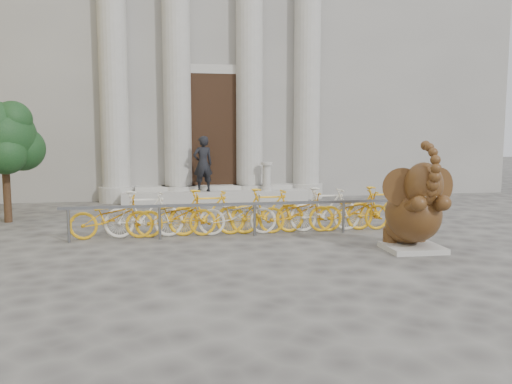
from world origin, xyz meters
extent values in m
plane|color=#474442|center=(0.00, 0.00, 0.00)|extent=(80.00, 80.00, 0.00)
cube|color=gray|center=(0.00, 15.00, 6.00)|extent=(22.00, 10.00, 12.00)
cube|color=black|center=(0.00, 9.92, 2.30)|extent=(2.40, 0.16, 4.00)
cylinder|color=#A8A59E|center=(-3.20, 9.80, 4.00)|extent=(0.90, 0.90, 8.00)
cylinder|color=#A8A59E|center=(-1.20, 9.80, 4.00)|extent=(0.90, 0.90, 8.00)
cylinder|color=#A8A59E|center=(1.20, 9.80, 4.00)|extent=(0.90, 0.90, 8.00)
cylinder|color=#A8A59E|center=(3.20, 9.80, 4.00)|extent=(0.90, 0.90, 8.00)
cube|color=#A8A59E|center=(0.00, 9.40, 0.18)|extent=(6.00, 1.20, 0.36)
cube|color=#A8A59E|center=(2.92, 1.56, 0.05)|extent=(1.05, 0.95, 0.10)
ellipsoid|color=black|center=(2.93, 1.78, 0.41)|extent=(0.89, 0.85, 0.65)
ellipsoid|color=black|center=(2.92, 1.58, 0.69)|extent=(1.02, 1.26, 1.06)
cylinder|color=black|center=(2.65, 1.93, 0.23)|extent=(0.32, 0.32, 0.27)
cylinder|color=black|center=(3.21, 1.91, 0.23)|extent=(0.32, 0.32, 0.27)
cylinder|color=black|center=(2.68, 1.18, 0.90)|extent=(0.27, 0.62, 0.41)
cylinder|color=black|center=(3.13, 1.16, 0.90)|extent=(0.27, 0.62, 0.41)
ellipsoid|color=black|center=(2.91, 1.21, 1.27)|extent=(0.72, 0.68, 0.82)
cylinder|color=black|center=(2.56, 1.35, 1.23)|extent=(0.67, 0.29, 0.69)
cylinder|color=black|center=(3.26, 1.32, 1.23)|extent=(0.68, 0.24, 0.69)
cone|color=beige|center=(2.78, 1.01, 1.10)|extent=(0.12, 0.24, 0.11)
cone|color=beige|center=(3.02, 1.00, 1.10)|extent=(0.14, 0.24, 0.11)
cube|color=slate|center=(0.24, 3.43, 0.70)|extent=(8.00, 0.06, 0.06)
cylinder|color=slate|center=(-3.56, 3.43, 0.35)|extent=(0.06, 0.06, 0.70)
cylinder|color=slate|center=(-1.76, 3.43, 0.35)|extent=(0.06, 0.06, 0.70)
cylinder|color=slate|center=(0.24, 3.43, 0.35)|extent=(0.06, 0.06, 0.70)
cylinder|color=slate|center=(2.24, 3.43, 0.35)|extent=(0.06, 0.06, 0.70)
cylinder|color=slate|center=(4.04, 3.43, 0.35)|extent=(0.06, 0.06, 0.70)
imported|color=#F4AF15|center=(-2.75, 3.68, 0.50)|extent=(1.70, 0.50, 1.00)
imported|color=silver|center=(-2.09, 3.68, 0.50)|extent=(1.66, 0.47, 1.00)
imported|color=#F4AF15|center=(-1.42, 3.68, 0.50)|extent=(1.70, 0.50, 1.00)
imported|color=#F4AF15|center=(-0.76, 3.68, 0.50)|extent=(1.66, 0.47, 1.00)
imported|color=silver|center=(-0.09, 3.68, 0.50)|extent=(1.70, 0.50, 1.00)
imported|color=#F4AF15|center=(0.57, 3.68, 0.50)|extent=(1.66, 0.47, 1.00)
imported|color=#F4AF15|center=(1.24, 3.68, 0.50)|extent=(1.70, 0.50, 1.00)
imported|color=silver|center=(1.90, 3.68, 0.50)|extent=(1.66, 0.47, 1.00)
imported|color=#F4AF15|center=(2.56, 3.68, 0.50)|extent=(1.70, 0.50, 1.00)
imported|color=#F4AF15|center=(3.23, 3.68, 0.50)|extent=(1.66, 0.47, 1.00)
cylinder|color=#332114|center=(-5.50, 6.24, 0.91)|extent=(0.18, 0.18, 1.82)
sphere|color=black|center=(-5.50, 6.24, 2.13)|extent=(1.52, 1.52, 1.52)
sphere|color=black|center=(-5.15, 6.44, 1.82)|extent=(1.12, 1.12, 1.12)
sphere|color=black|center=(-5.40, 5.93, 1.72)|extent=(1.01, 1.01, 1.01)
sphere|color=black|center=(-5.25, 6.13, 2.53)|extent=(0.91, 0.91, 0.91)
imported|color=black|center=(-0.44, 9.05, 1.25)|extent=(0.74, 0.59, 1.79)
cylinder|color=#A8A59E|center=(1.66, 9.10, 0.42)|extent=(0.38, 0.38, 0.11)
cylinder|color=#A8A59E|center=(1.66, 9.10, 0.79)|extent=(0.27, 0.27, 0.85)
cylinder|color=#A8A59E|center=(1.66, 9.10, 1.24)|extent=(0.38, 0.38, 0.09)
camera|label=1|loc=(-1.62, -6.95, 2.13)|focal=35.00mm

